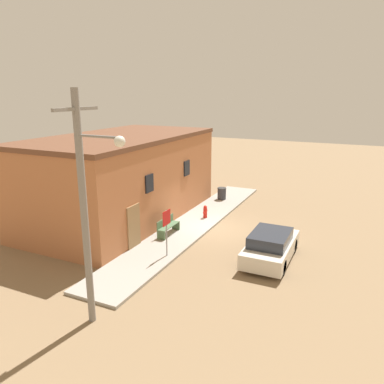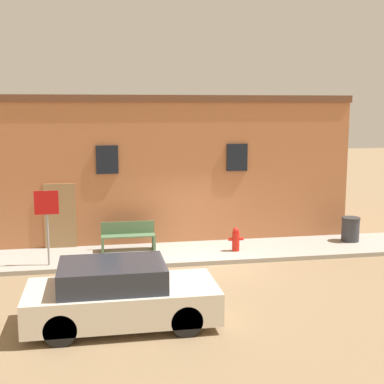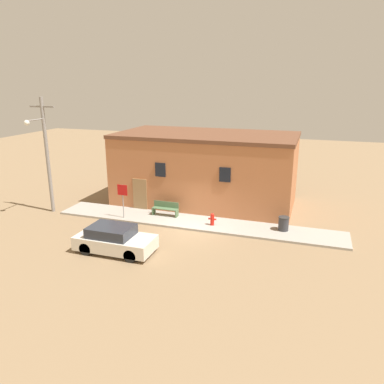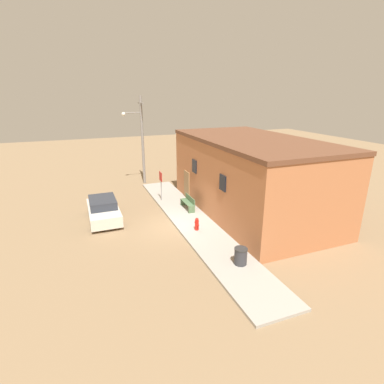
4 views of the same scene
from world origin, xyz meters
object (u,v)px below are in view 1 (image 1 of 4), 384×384
(trash_bin, at_px, (222,193))
(utility_pole, at_px, (87,203))
(fire_hydrant, at_px, (205,212))
(stop_sign, at_px, (167,224))
(parked_car, at_px, (271,246))
(bench, at_px, (168,226))

(trash_bin, distance_m, utility_pole, 15.47)
(fire_hydrant, distance_m, stop_sign, 5.77)
(stop_sign, relative_size, trash_bin, 2.66)
(utility_pole, distance_m, parked_car, 8.88)
(fire_hydrant, relative_size, trash_bin, 0.92)
(trash_bin, distance_m, parked_car, 9.56)
(fire_hydrant, height_order, bench, bench)
(fire_hydrant, relative_size, stop_sign, 0.35)
(trash_bin, bearing_deg, parked_car, -145.99)
(fire_hydrant, distance_m, parked_car, 6.16)
(trash_bin, relative_size, parked_car, 0.20)
(parked_car, bearing_deg, trash_bin, 34.01)
(fire_hydrant, bearing_deg, stop_sign, -174.62)
(fire_hydrant, xyz_separation_m, bench, (-3.30, 0.72, 0.08))
(utility_pole, bearing_deg, fire_hydrant, 3.81)
(stop_sign, bearing_deg, parked_car, -67.11)
(fire_hydrant, xyz_separation_m, stop_sign, (-5.63, -0.53, 1.13))
(fire_hydrant, distance_m, bench, 3.38)
(stop_sign, distance_m, bench, 2.85)
(stop_sign, xyz_separation_m, trash_bin, (9.74, 1.05, -1.10))
(bench, height_order, parked_car, parked_car)
(stop_sign, height_order, parked_car, stop_sign)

